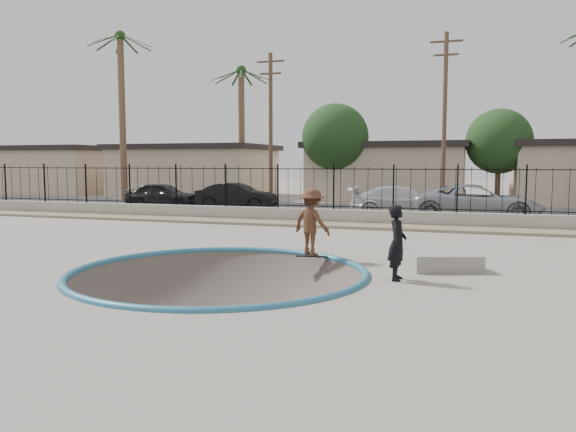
# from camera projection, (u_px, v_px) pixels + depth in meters

# --- Properties ---
(ground) EXTENTS (120.00, 120.00, 2.20)m
(ground) POSITION_uv_depth(u_px,v_px,m) (342.00, 243.00, 25.49)
(ground) COLOR gray
(ground) RESTS_ON ground
(bowl_pit) EXTENTS (6.84, 6.84, 1.80)m
(bowl_pit) POSITION_uv_depth(u_px,v_px,m) (219.00, 273.00, 13.10)
(bowl_pit) COLOR #53483F
(bowl_pit) RESTS_ON ground
(coping_ring) EXTENTS (7.04, 7.04, 0.20)m
(coping_ring) POSITION_uv_depth(u_px,v_px,m) (219.00, 273.00, 13.10)
(coping_ring) COLOR #27667F
(coping_ring) RESTS_ON ground
(rock_strip) EXTENTS (42.00, 1.60, 0.11)m
(rock_strip) POSITION_uv_depth(u_px,v_px,m) (327.00, 225.00, 22.74)
(rock_strip) COLOR #9A8B65
(rock_strip) RESTS_ON ground
(retaining_wall) EXTENTS (42.00, 0.45, 0.60)m
(retaining_wall) POSITION_uv_depth(u_px,v_px,m) (334.00, 216.00, 23.75)
(retaining_wall) COLOR gray
(retaining_wall) RESTS_ON ground
(fence) EXTENTS (40.00, 0.04, 1.80)m
(fence) POSITION_uv_depth(u_px,v_px,m) (334.00, 188.00, 23.64)
(fence) COLOR black
(fence) RESTS_ON retaining_wall
(street) EXTENTS (90.00, 8.00, 0.04)m
(street) POSITION_uv_depth(u_px,v_px,m) (363.00, 210.00, 30.11)
(street) COLOR black
(street) RESTS_ON ground
(house_west_far) EXTENTS (10.60, 8.60, 3.90)m
(house_west_far) POSITION_uv_depth(u_px,v_px,m) (58.00, 169.00, 47.65)
(house_west_far) COLOR tan
(house_west_far) RESTS_ON ground
(house_west) EXTENTS (11.60, 8.60, 3.90)m
(house_west) POSITION_uv_depth(u_px,v_px,m) (195.00, 170.00, 43.59)
(house_west) COLOR tan
(house_west) RESTS_ON ground
(house_center) EXTENTS (10.60, 8.60, 3.90)m
(house_center) POSITION_uv_depth(u_px,v_px,m) (389.00, 171.00, 38.90)
(house_center) COLOR tan
(house_center) RESTS_ON ground
(palm_left) EXTENTS (2.30, 2.30, 11.30)m
(palm_left) POSITION_uv_depth(u_px,v_px,m) (121.00, 82.00, 37.50)
(palm_left) COLOR brown
(palm_left) RESTS_ON ground
(palm_mid) EXTENTS (2.30, 2.30, 9.30)m
(palm_mid) POSITION_uv_depth(u_px,v_px,m) (241.00, 103.00, 39.21)
(palm_mid) COLOR brown
(palm_mid) RESTS_ON ground
(utility_pole_left) EXTENTS (1.70, 0.24, 9.00)m
(utility_pole_left) POSITION_uv_depth(u_px,v_px,m) (271.00, 126.00, 33.43)
(utility_pole_left) COLOR #473323
(utility_pole_left) RESTS_ON ground
(utility_pole_mid) EXTENTS (1.70, 0.24, 9.50)m
(utility_pole_mid) POSITION_uv_depth(u_px,v_px,m) (444.00, 118.00, 30.28)
(utility_pole_mid) COLOR #473323
(utility_pole_mid) RESTS_ON ground
(street_tree_left) EXTENTS (4.32, 4.32, 6.36)m
(street_tree_left) POSITION_uv_depth(u_px,v_px,m) (335.00, 137.00, 36.32)
(street_tree_left) COLOR #473323
(street_tree_left) RESTS_ON ground
(street_tree_mid) EXTENTS (3.96, 3.96, 5.83)m
(street_tree_mid) POSITION_uv_depth(u_px,v_px,m) (499.00, 141.00, 34.17)
(street_tree_mid) COLOR #473323
(street_tree_mid) RESTS_ON ground
(skater) EXTENTS (1.33, 1.09, 1.79)m
(skater) POSITION_uv_depth(u_px,v_px,m) (312.00, 226.00, 15.00)
(skater) COLOR brown
(skater) RESTS_ON ground
(skateboard) EXTENTS (0.87, 0.37, 0.07)m
(skateboard) POSITION_uv_depth(u_px,v_px,m) (312.00, 256.00, 15.08)
(skateboard) COLOR black
(skateboard) RESTS_ON ground
(videographer) EXTENTS (0.42, 0.62, 1.66)m
(videographer) POSITION_uv_depth(u_px,v_px,m) (397.00, 243.00, 12.27)
(videographer) COLOR black
(videographer) RESTS_ON ground
(concrete_ledge) EXTENTS (1.74, 1.18, 0.40)m
(concrete_ledge) POSITION_uv_depth(u_px,v_px,m) (447.00, 263.00, 13.35)
(concrete_ledge) COLOR gray
(concrete_ledge) RESTS_ON ground
(car_a) EXTENTS (4.28, 2.03, 1.41)m
(car_a) POSITION_uv_depth(u_px,v_px,m) (163.00, 195.00, 31.60)
(car_a) COLOR black
(car_a) RESTS_ON street
(car_b) EXTENTS (4.41, 1.75, 1.43)m
(car_b) POSITION_uv_depth(u_px,v_px,m) (237.00, 196.00, 30.18)
(car_b) COLOR black
(car_b) RESTS_ON street
(car_c) EXTENTS (5.06, 2.25, 1.44)m
(car_c) POSITION_uv_depth(u_px,v_px,m) (404.00, 202.00, 25.84)
(car_c) COLOR silver
(car_c) RESTS_ON street
(car_d) EXTENTS (5.74, 2.89, 1.56)m
(car_d) POSITION_uv_depth(u_px,v_px,m) (477.00, 202.00, 24.84)
(car_d) COLOR #96989E
(car_d) RESTS_ON street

